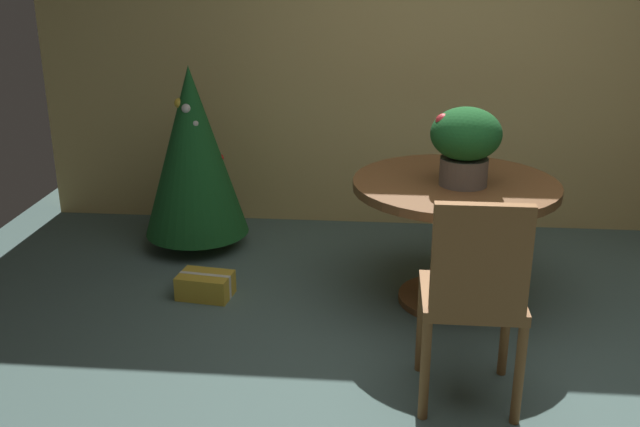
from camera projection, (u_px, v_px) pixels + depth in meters
ground_plane at (472, 380)px, 3.49m from camera, size 6.60×6.60×0.00m
back_wall_panel at (452, 49)px, 5.11m from camera, size 6.00×0.10×2.60m
round_dining_table at (454, 213)px, 4.10m from camera, size 1.15×1.15×0.74m
flower_vase at (465, 141)px, 3.89m from camera, size 0.38×0.38×0.43m
wooden_chair_near at (474, 291)px, 3.11m from camera, size 0.44×0.44×1.01m
holiday_tree at (193, 152)px, 4.86m from camera, size 0.71×0.71×1.26m
gift_box_gold at (205, 285)px, 4.33m from camera, size 0.34×0.25×0.14m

